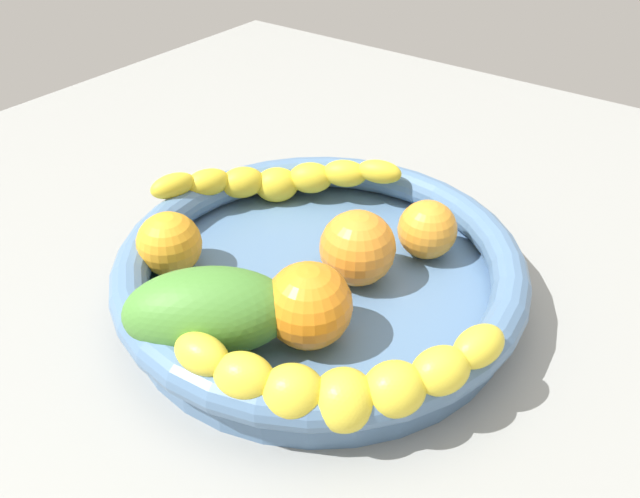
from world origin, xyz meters
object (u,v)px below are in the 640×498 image
Objects in this scene: orange_mid_right at (427,229)px; orange_front at (358,248)px; fruit_bowl at (320,271)px; orange_mid_left at (309,305)px; banana_draped_right at (277,180)px; mango_green at (208,312)px; orange_rear at (169,244)px; banana_draped_left at (343,381)px.

orange_front is at bearing -114.12° from orange_mid_right.
orange_mid_left reaches higher than fruit_bowl.
banana_draped_right is 16.37cm from orange_mid_right.
orange_front is 7.40cm from orange_mid_right.
banana_draped_right is 2.80× the size of orange_mid_left.
fruit_bowl is 13.02cm from banana_draped_right.
banana_draped_right is 20.84cm from mango_green.
mango_green is at bearing -110.06° from orange_mid_right.
orange_front reaches higher than orange_rear.
fruit_bowl is 6.25× the size of orange_rear.
fruit_bowl is at bearing 120.05° from orange_mid_left.
mango_green reaches higher than banana_draped_left.
orange_mid_right is at bearing 83.17° from orange_mid_left.
orange_front is 14.02cm from mango_green.
orange_front is 1.22× the size of orange_mid_right.
orange_front is (13.31, -5.45, 0.48)cm from banana_draped_right.
banana_draped_left is at bearing 3.57° from mango_green.
orange_rear is at bearing -148.00° from fruit_bowl.
fruit_bowl is 10.38cm from orange_mid_right.
orange_mid_right reaches higher than banana_draped_right.
mango_green is at bearing -107.92° from orange_front.
fruit_bowl is at bearing 32.00° from orange_rear.
mango_green is (9.38, -4.72, 0.52)cm from orange_rear.
banana_draped_right is 1.49× the size of mango_green.
banana_draped_left is 3.35× the size of orange_rear.
banana_draped_left is at bearing -47.63° from fruit_bowl.
orange_rear is (-0.38, -14.07, 0.05)cm from banana_draped_right.
orange_mid_right is (5.67, 8.46, 2.02)cm from fruit_bowl.
mango_green reaches higher than orange_mid_right.
orange_mid_left is (3.85, -6.66, 2.69)cm from fruit_bowl.
orange_rear is (-14.89, -0.23, -0.53)cm from orange_mid_left.
banana_draped_right is at bearing 146.04° from fruit_bowl.
orange_front is 0.52× the size of mango_green.
orange_rear is at bearing -137.41° from orange_mid_right.
banana_draped_right is 2.88× the size of orange_front.
orange_front is at bearing 72.08° from mango_green.
fruit_bowl is 4.09cm from orange_front.
orange_mid_left is 0.53× the size of mango_green.
mango_green is (-1.66, -11.61, 2.69)cm from fruit_bowl.
orange_mid_right is at bearing 56.18° from fruit_bowl.
orange_mid_right is 0.95× the size of orange_rear.
banana_draped_left is 14.57cm from orange_front.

